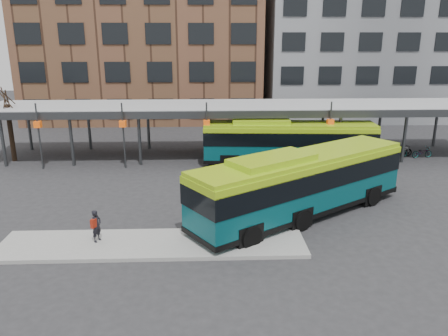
% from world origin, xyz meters
% --- Properties ---
extents(ground, '(120.00, 120.00, 0.00)m').
position_xyz_m(ground, '(0.00, 0.00, 0.00)').
color(ground, '#28282B').
rests_on(ground, ground).
extents(boarding_island, '(14.00, 3.00, 0.18)m').
position_xyz_m(boarding_island, '(-5.50, -3.00, 0.09)').
color(boarding_island, gray).
rests_on(boarding_island, ground).
extents(canopy, '(40.00, 6.53, 4.80)m').
position_xyz_m(canopy, '(-0.06, 12.87, 3.91)').
color(canopy, '#999B9E').
rests_on(canopy, ground).
extents(tree, '(1.64, 1.64, 5.60)m').
position_xyz_m(tree, '(-18.00, 12.00, 2.43)').
color(tree, black).
rests_on(tree, ground).
extents(building_brick, '(26.00, 14.00, 22.00)m').
position_xyz_m(building_brick, '(-10.00, 32.00, 11.00)').
color(building_brick, brown).
rests_on(building_brick, ground).
extents(building_grey, '(24.00, 14.00, 20.00)m').
position_xyz_m(building_grey, '(16.00, 32.00, 10.00)').
color(building_grey, slate).
rests_on(building_grey, ground).
extents(bus_front, '(12.54, 9.77, 3.65)m').
position_xyz_m(bus_front, '(1.99, 0.27, 1.90)').
color(bus_front, '#06434A').
rests_on(bus_front, ground).
extents(bus_rear, '(12.74, 3.48, 3.47)m').
position_xyz_m(bus_rear, '(3.04, 10.16, 1.81)').
color(bus_rear, '#06434A').
rests_on(bus_rear, ground).
extents(pedestrian, '(0.56, 0.66, 1.52)m').
position_xyz_m(pedestrian, '(-8.07, -2.77, 0.95)').
color(pedestrian, black).
rests_on(pedestrian, boarding_island).
extents(bike_rack, '(4.83, 1.24, 1.03)m').
position_xyz_m(bike_rack, '(12.36, 12.07, 0.46)').
color(bike_rack, slate).
rests_on(bike_rack, ground).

